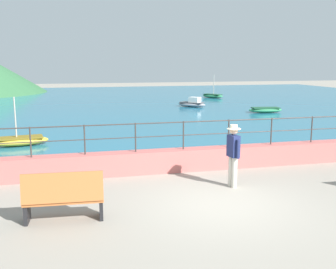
{
  "coord_description": "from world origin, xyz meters",
  "views": [
    {
      "loc": [
        -3.47,
        -8.65,
        3.4
      ],
      "look_at": [
        -0.38,
        3.7,
        1.1
      ],
      "focal_mm": 42.41,
      "sensor_mm": 36.0,
      "label": 1
    }
  ],
  "objects": [
    {
      "name": "boat_3",
      "position": [
        9.49,
        15.79,
        0.26
      ],
      "size": [
        2.39,
        1.18,
        0.36
      ],
      "color": "#338C59",
      "rests_on": "lake_water"
    },
    {
      "name": "lake_water",
      "position": [
        0.0,
        25.84,
        0.03
      ],
      "size": [
        64.0,
        44.32,
        0.06
      ],
      "primitive_type": "cube",
      "color": "#236B89",
      "rests_on": "ground"
    },
    {
      "name": "boat_0",
      "position": [
        10.11,
        27.71,
        0.26
      ],
      "size": [
        2.02,
        2.42,
        2.25
      ],
      "color": "#338C59",
      "rests_on": "lake_water"
    },
    {
      "name": "person_walking",
      "position": [
        0.85,
        1.23,
        0.98
      ],
      "size": [
        0.38,
        0.56,
        1.75
      ],
      "color": "beige",
      "rests_on": "ground"
    },
    {
      "name": "bench_main",
      "position": [
        -3.67,
        -0.19,
        0.56
      ],
      "size": [
        1.73,
        0.67,
        1.13
      ],
      "color": "#B76633",
      "rests_on": "ground"
    },
    {
      "name": "promenade_wall",
      "position": [
        0.0,
        3.2,
        0.35
      ],
      "size": [
        20.0,
        0.56,
        0.7
      ],
      "primitive_type": "cube",
      "color": "#BC605B",
      "rests_on": "ground"
    },
    {
      "name": "ground_plane",
      "position": [
        0.0,
        0.0,
        0.0
      ],
      "size": [
        120.0,
        120.0,
        0.0
      ],
      "primitive_type": "plane",
      "color": "gray"
    },
    {
      "name": "boat_2",
      "position": [
        5.76,
        20.48,
        0.33
      ],
      "size": [
        2.25,
        2.27,
        0.76
      ],
      "color": "gray",
      "rests_on": "lake_water"
    },
    {
      "name": "railing",
      "position": [
        0.0,
        3.2,
        1.31
      ],
      "size": [
        18.44,
        0.04,
        0.9
      ],
      "color": "#383330",
      "rests_on": "promenade_wall"
    },
    {
      "name": "boat_1",
      "position": [
        -5.52,
        8.29,
        0.26
      ],
      "size": [
        2.41,
        1.25,
        2.0
      ],
      "color": "gold",
      "rests_on": "lake_water"
    }
  ]
}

